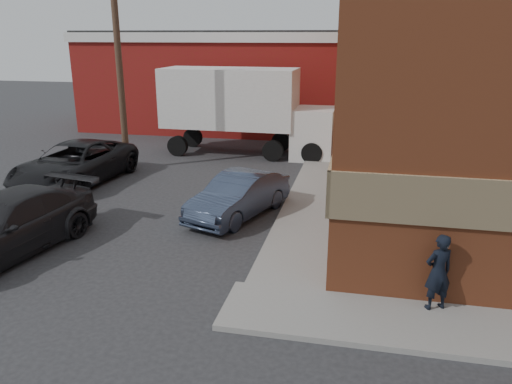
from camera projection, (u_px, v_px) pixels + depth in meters
The scene contains 9 objects.
ground at pixel (258, 289), 11.06m from camera, with size 90.00×90.00×0.00m, color #28282B.
sidewalk_west at pixel (321, 178), 19.32m from camera, with size 1.80×18.00×0.12m, color gray.
warehouse at pixel (229, 79), 30.06m from camera, with size 16.30×8.30×5.60m.
utility_pole at pixel (118, 52), 19.53m from camera, with size 2.00×0.26×9.00m.
man at pixel (438, 272), 9.82m from camera, with size 0.58×0.38×1.59m, color black.
sedan at pixel (239, 196), 15.29m from camera, with size 1.41×4.05×1.33m, color #323D54.
suv_a at pixel (75, 164), 18.66m from camera, with size 2.57×5.58×1.55m, color black.
suv_b at pixel (5, 226), 12.63m from camera, with size 2.13×5.25×1.52m, color #232325.
box_truck at pixel (246, 106), 22.85m from camera, with size 8.01×2.58×3.94m.
Camera 1 is at (2.04, -9.69, 5.38)m, focal length 35.00 mm.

